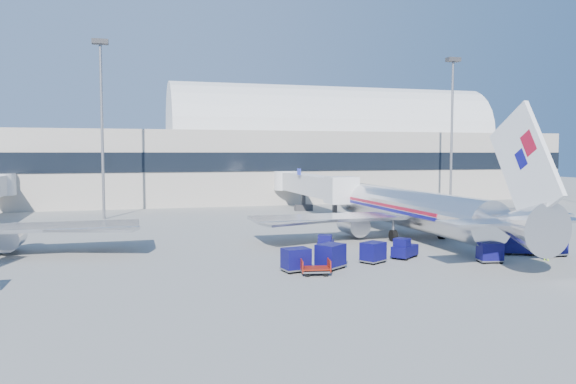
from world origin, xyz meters
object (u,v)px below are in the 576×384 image
object	(u,v)px
jetbridge_near	(308,185)
mast_east	(452,110)
cart_train_c	(296,259)
tug_lead	(404,249)
cart_train_a	(373,252)
mast_west	(101,102)
cart_solo_near	(490,252)
barrier_mid	(527,233)
cart_solo_far	(552,244)
tug_left	(325,245)
cart_train_b	(330,256)
barrier_far	(555,232)
barrier_near	(499,234)
tug_right	(517,245)
cart_open_red	(316,270)
airliner_main	(413,209)
ramp_worker	(547,251)

from	to	relation	value
jetbridge_near	mast_east	distance (m)	24.91
mast_east	cart_train_c	xyz separation A→B (m)	(-35.46, -37.17, -13.89)
tug_lead	cart_train_a	distance (m)	3.36
mast_east	cart_train_a	xyz separation A→B (m)	(-28.85, -35.68, -13.93)
mast_west	cart_solo_near	size ratio (longest dim) A/B	11.23
barrier_mid	cart_solo_near	xyz separation A→B (m)	(-11.47, -10.02, 0.39)
cart_solo_near	cart_solo_far	distance (m)	6.59
tug_left	cart_train_b	bearing A→B (deg)	-171.97
barrier_far	cart_solo_far	bearing A→B (deg)	-132.35
mast_west	barrier_near	size ratio (longest dim) A/B	7.53
mast_east	tug_right	distance (m)	41.43
cart_solo_near	cart_open_red	distance (m)	14.31
cart_open_red	cart_solo_far	bearing A→B (deg)	14.68
tug_right	cart_solo_far	distance (m)	2.62
airliner_main	tug_left	distance (m)	12.63
airliner_main	tug_right	distance (m)	11.16
mast_west	cart_train_b	distance (m)	43.00
jetbridge_near	ramp_worker	xyz separation A→B (m)	(7.03, -39.30, -3.14)
barrier_near	jetbridge_near	bearing A→B (deg)	109.85
barrier_far	ramp_worker	distance (m)	14.48
mast_east	tug_left	xyz separation A→B (m)	(-31.11, -31.09, -14.03)
tug_lead	cart_train_b	xyz separation A→B (m)	(-7.09, -2.29, 0.21)
cart_solo_far	cart_open_red	xyz separation A→B (m)	(-20.81, -1.52, -0.61)
barrier_mid	cart_train_c	distance (m)	28.29
mast_east	barrier_far	xyz separation A→B (m)	(-5.40, -28.00, -14.34)
mast_west	barrier_near	distance (m)	49.33
tug_right	ramp_worker	xyz separation A→B (m)	(0.46, -2.87, 0.02)
tug_lead	tug_right	xyz separation A→B (m)	(9.84, -1.03, 0.01)
jetbridge_near	tug_lead	size ratio (longest dim) A/B	9.85
cart_open_red	cart_train_b	bearing A→B (deg)	55.36
cart_train_b	barrier_near	bearing A→B (deg)	-13.37
barrier_near	barrier_far	world-z (taller)	same
tug_right	barrier_mid	bearing A→B (deg)	72.82
cart_train_c	barrier_near	bearing A→B (deg)	11.76
barrier_mid	cart_train_c	xyz separation A→B (m)	(-26.76, -9.17, 0.45)
barrier_near	tug_left	xyz separation A→B (m)	(-19.11, -3.09, 0.32)
mast_east	cart_train_b	distance (m)	51.23
airliner_main	mast_east	world-z (taller)	mast_east
ramp_worker	barrier_far	bearing A→B (deg)	-69.64
barrier_near	cart_train_a	world-z (taller)	cart_train_a
airliner_main	cart_train_b	size ratio (longest dim) A/B	14.32
tug_lead	cart_train_b	distance (m)	7.46
barrier_far	cart_solo_near	xyz separation A→B (m)	(-14.77, -10.02, 0.39)
barrier_mid	tug_right	world-z (taller)	tug_right
cart_train_c	ramp_worker	bearing A→B (deg)	-13.35
tug_left	cart_solo_far	xyz separation A→B (m)	(17.46, -5.96, 0.22)
tug_right	barrier_near	bearing A→B (deg)	89.23
barrier_near	ramp_worker	size ratio (longest dim) A/B	1.90
barrier_mid	cart_train_b	size ratio (longest dim) A/B	1.15
airliner_main	cart_train_a	world-z (taller)	airliner_main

